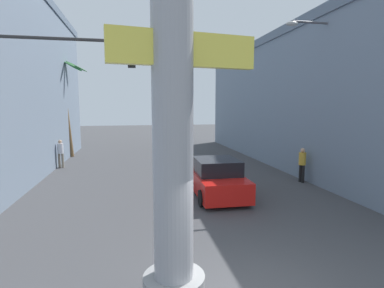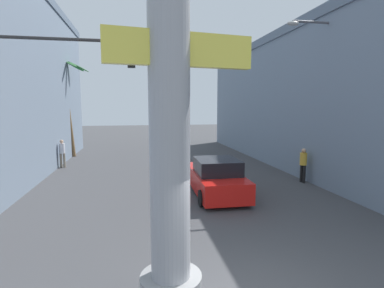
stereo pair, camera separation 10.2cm
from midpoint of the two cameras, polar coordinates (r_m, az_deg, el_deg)
name	(u,v)px [view 2 (the right image)]	position (r m, az deg, el deg)	size (l,w,h in m)	color
ground_plane	(177,179)	(15.55, -2.69, -6.72)	(90.11, 90.11, 0.00)	#424244
building_right	(330,100)	(21.77, 24.96, 7.59)	(8.55, 25.59, 8.26)	slate
neon_sign_pole	(169,75)	(5.11, -3.73, 12.89)	(2.89, 1.13, 9.24)	#9E9EA3
street_lamp	(332,88)	(15.06, 25.23, 9.58)	(2.80, 0.28, 7.49)	#59595E
traffic_light_mast	(27,91)	(10.43, -28.67, 8.85)	(5.94, 0.32, 5.86)	#333333
car_lead	(215,178)	(12.93, 4.71, -6.41)	(2.08, 4.70, 1.56)	black
palm_tree_far_left	(68,93)	(23.69, -22.51, 8.90)	(3.09, 2.77, 6.97)	brown
pedestrian_mid_right	(303,163)	(15.67, 20.60, -3.34)	(0.39, 0.39, 1.71)	black
pedestrian_far_left	(62,151)	(19.90, -23.36, -1.29)	(0.37, 0.37, 1.72)	gray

